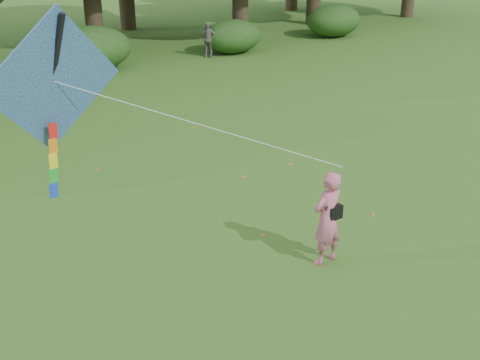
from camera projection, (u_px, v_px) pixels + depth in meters
ground at (344, 281)px, 10.84m from camera, size 100.00×100.00×0.00m
man_kite_flyer at (327, 218)px, 11.08m from camera, size 0.70×0.49×1.84m
bystander_right at (208, 40)px, 27.92m from camera, size 0.93×0.97×1.62m
crossbody_bag at (333, 211)px, 11.08m from camera, size 0.43×0.20×0.72m
flying_kite at (54, 84)px, 9.49m from camera, size 5.50×2.72×3.19m
shrub_band at (3, 64)px, 23.11m from camera, size 39.15×3.22×1.88m
fallen_leaves at (227, 211)px, 13.42m from camera, size 10.04×11.87×0.01m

